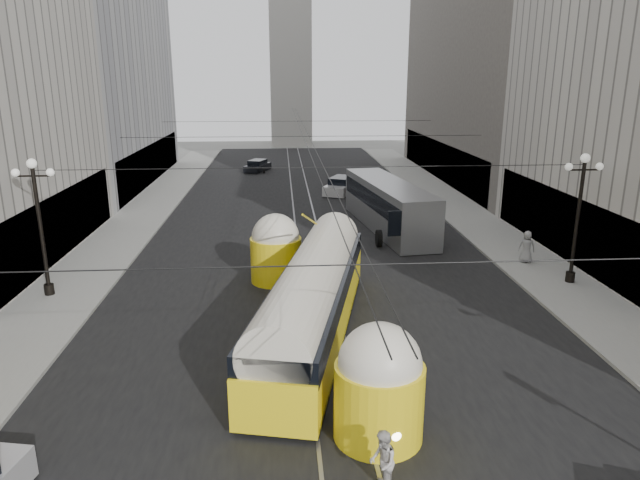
{
  "coord_description": "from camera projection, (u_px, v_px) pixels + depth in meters",
  "views": [
    {
      "loc": [
        -1.64,
        -7.8,
        9.98
      ],
      "look_at": [
        -0.25,
        12.5,
        4.14
      ],
      "focal_mm": 32.0,
      "sensor_mm": 36.0,
      "label": 1
    }
  ],
  "objects": [
    {
      "name": "rail_left",
      "position": [
        295.0,
        219.0,
        41.46
      ],
      "size": [
        0.12,
        85.0,
        0.04
      ],
      "primitive_type": "cube",
      "color": "gray",
      "rests_on": "ground"
    },
    {
      "name": "building_left_far",
      "position": [
        74.0,
        26.0,
        51.11
      ],
      "size": [
        12.6,
        28.6,
        28.6
      ],
      "color": "#999999",
      "rests_on": "ground"
    },
    {
      "name": "road",
      "position": [
        305.0,
        219.0,
        41.51
      ],
      "size": [
        20.0,
        85.0,
        0.02
      ],
      "primitive_type": "cube",
      "color": "black",
      "rests_on": "ground"
    },
    {
      "name": "sedan_white_far",
      "position": [
        342.0,
        186.0,
        50.35
      ],
      "size": [
        3.74,
        5.08,
        1.49
      ],
      "color": "silver",
      "rests_on": "ground"
    },
    {
      "name": "streetcar",
      "position": [
        313.0,
        297.0,
        22.19
      ],
      "size": [
        5.53,
        15.81,
        3.54
      ],
      "color": "yellow",
      "rests_on": "ground"
    },
    {
      "name": "distant_tower",
      "position": [
        290.0,
        41.0,
        82.92
      ],
      "size": [
        6.0,
        6.0,
        31.36
      ],
      "color": "#B2AFA8",
      "rests_on": "ground"
    },
    {
      "name": "rail_right",
      "position": [
        315.0,
        219.0,
        41.56
      ],
      "size": [
        0.12,
        85.0,
        0.04
      ],
      "primitive_type": "cube",
      "color": "gray",
      "rests_on": "ground"
    },
    {
      "name": "sidewalk_left",
      "position": [
        148.0,
        210.0,
        44.06
      ],
      "size": [
        4.0,
        72.0,
        0.15
      ],
      "primitive_type": "cube",
      "color": "gray",
      "rests_on": "ground"
    },
    {
      "name": "building_right_far",
      "position": [
        510.0,
        6.0,
        53.17
      ],
      "size": [
        12.6,
        32.6,
        32.6
      ],
      "color": "#514C47",
      "rests_on": "ground"
    },
    {
      "name": "catenary",
      "position": [
        307.0,
        139.0,
        38.92
      ],
      "size": [
        25.0,
        72.0,
        0.23
      ],
      "color": "black",
      "rests_on": "ground"
    },
    {
      "name": "sedan_dark_far",
      "position": [
        258.0,
        166.0,
        62.2
      ],
      "size": [
        2.99,
        4.3,
        1.26
      ],
      "color": "black",
      "rests_on": "ground"
    },
    {
      "name": "city_bus",
      "position": [
        388.0,
        204.0,
        38.37
      ],
      "size": [
        4.35,
        12.84,
        3.19
      ],
      "color": "gray",
      "rests_on": "ground"
    },
    {
      "name": "pedestrian_crossing_b",
      "position": [
        382.0,
        462.0,
        14.06
      ],
      "size": [
        0.7,
        0.86,
        1.66
      ],
      "primitive_type": "imported",
      "rotation": [
        0.0,
        0.0,
        -1.66
      ],
      "color": "beige",
      "rests_on": "ground"
    },
    {
      "name": "sidewalk_right",
      "position": [
        452.0,
        205.0,
        45.63
      ],
      "size": [
        4.0,
        72.0,
        0.15
      ],
      "primitive_type": "cube",
      "color": "gray",
      "rests_on": "ground"
    },
    {
      "name": "lamppost_left_mid",
      "position": [
        40.0,
        220.0,
        25.75
      ],
      "size": [
        1.86,
        0.44,
        6.37
      ],
      "color": "black",
      "rests_on": "sidewalk_left"
    },
    {
      "name": "lamppost_right_mid",
      "position": [
        579.0,
        211.0,
        27.39
      ],
      "size": [
        1.86,
        0.44,
        6.37
      ],
      "color": "black",
      "rests_on": "sidewalk_right"
    },
    {
      "name": "pedestrian_sidewalk_right",
      "position": [
        527.0,
        247.0,
        31.13
      ],
      "size": [
        0.98,
        0.78,
        1.76
      ],
      "primitive_type": "imported",
      "rotation": [
        0.0,
        0.0,
        2.82
      ],
      "color": "gray",
      "rests_on": "sidewalk_right"
    }
  ]
}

